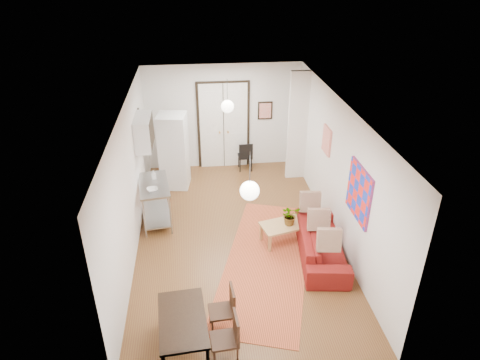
{
  "coord_description": "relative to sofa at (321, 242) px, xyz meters",
  "views": [
    {
      "loc": [
        -0.76,
        -7.58,
        5.46
      ],
      "look_at": [
        0.1,
        0.21,
        1.25
      ],
      "focal_mm": 32.0,
      "sensor_mm": 36.0,
      "label": 1
    }
  ],
  "objects": [
    {
      "name": "kitchen_counter",
      "position": [
        -3.37,
        1.63,
        0.32
      ],
      "size": [
        0.8,
        1.33,
        0.96
      ],
      "rotation": [
        0.0,
        0.0,
        0.14
      ],
      "color": "#A5A8AA",
      "rests_on": "floor"
    },
    {
      "name": "kilim_rug",
      "position": [
        -1.11,
        -0.07,
        -0.31
      ],
      "size": [
        2.72,
        4.43,
        0.01
      ],
      "primitive_type": "cube",
      "rotation": [
        0.0,
        0.0,
        -0.3
      ],
      "color": "#C55231",
      "rests_on": "floor"
    },
    {
      "name": "pendant_back",
      "position": [
        -1.62,
        2.87,
        1.94
      ],
      "size": [
        0.3,
        0.3,
        0.8
      ],
      "color": "white",
      "rests_on": "ceiling"
    },
    {
      "name": "dining_chair_near",
      "position": [
        -2.12,
        -1.63,
        0.17
      ],
      "size": [
        0.43,
        0.58,
        0.84
      ],
      "rotation": [
        0.0,
        0.0,
        -1.5
      ],
      "color": "#351C11",
      "rests_on": "floor"
    },
    {
      "name": "painting_abstract",
      "position": [
        0.46,
        1.67,
        1.49
      ],
      "size": [
        0.05,
        0.5,
        0.6
      ],
      "primitive_type": "cube",
      "color": "#F1E6C9",
      "rests_on": "wall_right"
    },
    {
      "name": "wall_back",
      "position": [
        -1.62,
        4.37,
        1.14
      ],
      "size": [
        4.2,
        0.02,
        2.9
      ],
      "primitive_type": "cube",
      "color": "silver",
      "rests_on": "floor"
    },
    {
      "name": "dining_chair_far",
      "position": [
        -2.12,
        -2.2,
        0.17
      ],
      "size": [
        0.43,
        0.58,
        0.84
      ],
      "rotation": [
        0.0,
        0.0,
        -1.5
      ],
      "color": "#351C11",
      "rests_on": "floor"
    },
    {
      "name": "potted_plant",
      "position": [
        -0.53,
        0.54,
        0.34
      ],
      "size": [
        0.42,
        0.45,
        0.43
      ],
      "primitive_type": "imported",
      "rotation": [
        0.0,
        0.0,
        0.25
      ],
      "color": "#36642D",
      "rests_on": "coffee_table"
    },
    {
      "name": "soap_bottle",
      "position": [
        -3.37,
        1.88,
        0.75
      ],
      "size": [
        0.11,
        0.11,
        0.2
      ],
      "primitive_type": "imported",
      "rotation": [
        0.0,
        0.0,
        0.28
      ],
      "color": "teal",
      "rests_on": "kitchen_counter"
    },
    {
      "name": "wall_right",
      "position": [
        0.48,
        0.87,
        1.14
      ],
      "size": [
        0.02,
        7.0,
        2.9
      ],
      "primitive_type": "cube",
      "color": "silver",
      "rests_on": "floor"
    },
    {
      "name": "floor",
      "position": [
        -1.62,
        0.87,
        -0.31
      ],
      "size": [
        7.0,
        7.0,
        0.0
      ],
      "primitive_type": "plane",
      "color": "brown",
      "rests_on": "ground"
    },
    {
      "name": "black_side_chair",
      "position": [
        -1.05,
        4.09,
        0.17
      ],
      "size": [
        0.38,
        0.38,
        0.83
      ],
      "rotation": [
        0.0,
        0.0,
        3.16
      ],
      "color": "black",
      "rests_on": "floor"
    },
    {
      "name": "painting_popart",
      "position": [
        0.46,
        -0.38,
        1.34
      ],
      "size": [
        0.05,
        1.0,
        1.0
      ],
      "primitive_type": "cube",
      "color": "red",
      "rests_on": "wall_right"
    },
    {
      "name": "print_left",
      "position": [
        -3.69,
        2.87,
        1.64
      ],
      "size": [
        0.03,
        0.44,
        0.54
      ],
      "primitive_type": "cube",
      "color": "olive",
      "rests_on": "wall_left"
    },
    {
      "name": "dining_table",
      "position": [
        -2.72,
        -2.06,
        0.28
      ],
      "size": [
        0.78,
        1.26,
        0.67
      ],
      "rotation": [
        0.0,
        0.0,
        0.07
      ],
      "color": "black",
      "rests_on": "floor"
    },
    {
      "name": "poster_back",
      "position": [
        -0.47,
        4.34,
        1.29
      ],
      "size": [
        0.4,
        0.03,
        0.5
      ],
      "primitive_type": "cube",
      "color": "red",
      "rests_on": "wall_back"
    },
    {
      "name": "sofa",
      "position": [
        0.0,
        0.0,
        0.0
      ],
      "size": [
        2.24,
        1.1,
        0.63
      ],
      "primitive_type": "imported",
      "rotation": [
        0.0,
        0.0,
        1.44
      ],
      "color": "maroon",
      "rests_on": "floor"
    },
    {
      "name": "stub_partition",
      "position": [
        0.23,
        3.42,
        1.14
      ],
      "size": [
        0.5,
        0.1,
        2.9
      ],
      "primitive_type": "cube",
      "color": "silver",
      "rests_on": "floor"
    },
    {
      "name": "ceiling",
      "position": [
        -1.62,
        0.87,
        2.59
      ],
      "size": [
        4.2,
        7.0,
        0.02
      ],
      "primitive_type": "cube",
      "color": "silver",
      "rests_on": "wall_back"
    },
    {
      "name": "wall_left",
      "position": [
        -3.72,
        0.87,
        1.14
      ],
      "size": [
        0.02,
        7.0,
        2.9
      ],
      "primitive_type": "cube",
      "color": "silver",
      "rests_on": "floor"
    },
    {
      "name": "fridge",
      "position": [
        -2.96,
        3.31,
        0.66
      ],
      "size": [
        0.77,
        0.77,
        1.94
      ],
      "primitive_type": "cube",
      "rotation": [
        0.0,
        0.0,
        -0.14
      ],
      "color": "silver",
      "rests_on": "floor"
    },
    {
      "name": "double_doors",
      "position": [
        -1.62,
        4.32,
        0.89
      ],
      "size": [
        1.44,
        0.06,
        2.5
      ],
      "primitive_type": "cube",
      "color": "white",
      "rests_on": "wall_back"
    },
    {
      "name": "bowl",
      "position": [
        -3.37,
        1.33,
        0.68
      ],
      "size": [
        0.28,
        0.28,
        0.06
      ],
      "primitive_type": "imported",
      "rotation": [
        0.0,
        0.0,
        0.28
      ],
      "color": "beige",
      "rests_on": "kitchen_counter"
    },
    {
      "name": "wall_front",
      "position": [
        -1.62,
        -2.63,
        1.14
      ],
      "size": [
        4.2,
        0.02,
        2.9
      ],
      "primitive_type": "cube",
      "color": "silver",
      "rests_on": "floor"
    },
    {
      "name": "wall_cabinet",
      "position": [
        -3.54,
        2.37,
        1.59
      ],
      "size": [
        0.35,
        1.0,
        0.7
      ],
      "primitive_type": "cube",
      "color": "silver",
      "rests_on": "wall_left"
    },
    {
      "name": "coffee_table",
      "position": [
        -0.63,
        0.54,
        0.07
      ],
      "size": [
        1.09,
        0.77,
        0.44
      ],
      "rotation": [
        0.0,
        0.0,
        0.25
      ],
      "color": "tan",
      "rests_on": "floor"
    },
    {
      "name": "pendant_front",
      "position": [
        -1.62,
        -1.13,
        1.94
      ],
      "size": [
        0.3,
        0.3,
        0.8
      ],
      "color": "white",
      "rests_on": "ceiling"
    }
  ]
}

